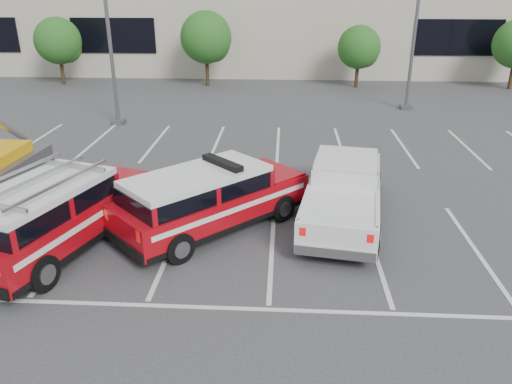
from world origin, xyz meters
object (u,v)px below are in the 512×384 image
convention_building (286,5)px  light_pole_left (107,14)px  tree_left (60,42)px  white_pickup (343,196)px  ladder_suv (55,219)px  fire_chief_suv (210,203)px  tree_mid_left (208,39)px  light_pole_mid (417,10)px  tree_mid_right (360,49)px

convention_building → light_pole_left: (-8.18, -19.86, 0.47)m
convention_building → tree_left: 18.11m
white_pickup → ladder_suv: 8.02m
convention_building → fire_chief_suv: (-1.96, -30.97, -3.91)m
tree_mid_left → fire_chief_suv: 21.50m
tree_mid_left → light_pole_mid: bearing=-26.9°
light_pole_left → ladder_suv: size_ratio=1.71×
fire_chief_suv → ladder_suv: (-3.86, -1.37, 0.07)m
light_pole_left → light_pole_mid: bearing=14.9°
convention_building → ladder_suv: bearing=-100.2°
convention_building → tree_left: convention_building is taller
fire_chief_suv → tree_left: bearing=167.0°
convention_building → tree_mid_right: bearing=-63.4°
tree_left → light_pole_left: bearing=-55.5°
tree_mid_right → white_pickup: tree_mid_right is taller
light_pole_mid → fire_chief_suv: (-8.78, -15.11, -4.37)m
tree_mid_right → light_pole_mid: light_pole_mid is taller
tree_mid_right → white_pickup: size_ratio=0.65×
light_pole_mid → ladder_suv: light_pole_mid is taller
ladder_suv → tree_left: bearing=130.2°
tree_left → light_pole_mid: (21.91, -6.05, 2.41)m
tree_left → fire_chief_suv: (13.13, -21.16, -1.96)m
tree_mid_left → tree_left: bearing=-180.0°
tree_mid_right → light_pole_mid: bearing=-72.5°
tree_left → fire_chief_suv: size_ratio=0.81×
light_pole_left → ladder_suv: light_pole_left is taller
fire_chief_suv → white_pickup: fire_chief_suv is taller
light_pole_left → tree_left: bearing=124.5°
tree_left → light_pole_left: 12.43m
light_pole_mid → tree_mid_left: bearing=153.1°
convention_building → fire_chief_suv: size_ratio=11.01×
convention_building → light_pole_mid: 17.27m
tree_mid_left → fire_chief_suv: (3.13, -21.16, -2.23)m
tree_mid_right → fire_chief_suv: (-6.87, -21.16, -1.69)m
tree_mid_right → ladder_suv: 25.00m
white_pickup → ladder_suv: (-7.69, -2.29, 0.16)m
tree_mid_left → ladder_suv: (-0.73, -22.52, -2.16)m
tree_left → tree_mid_left: (10.00, 0.00, 0.27)m
tree_left → tree_mid_left: bearing=0.0°
convention_building → tree_mid_left: convention_building is taller
tree_mid_right → convention_building: bearing=116.6°
convention_building → tree_mid_left: bearing=-117.4°
light_pole_left → fire_chief_suv: (6.22, -11.11, -4.37)m
white_pickup → tree_left: bearing=139.4°
tree_mid_right → fire_chief_suv: bearing=-108.0°
convention_building → tree_mid_right: convention_building is taller
fire_chief_suv → ladder_suv: size_ratio=0.91×
convention_building → tree_mid_left: 11.19m
convention_building → light_pole_mid: bearing=-66.7°
tree_left → light_pole_left: (6.91, -10.05, 2.41)m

